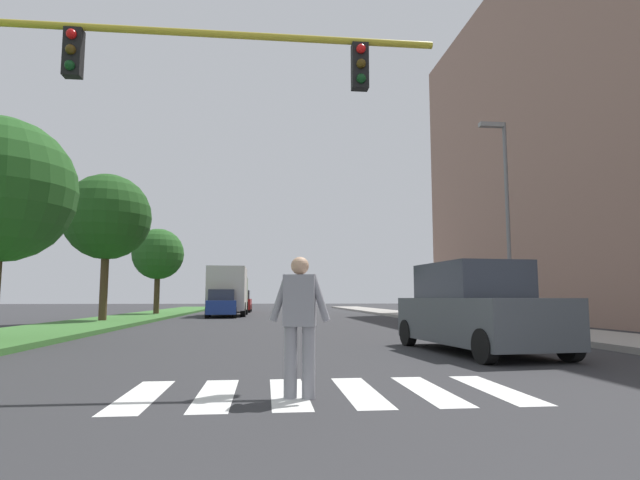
{
  "coord_description": "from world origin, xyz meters",
  "views": [
    {
      "loc": [
        -0.76,
        -0.05,
        1.2
      ],
      "look_at": [
        0.69,
        13.61,
        2.73
      ],
      "focal_mm": 28.88,
      "sensor_mm": 36.0,
      "label": 1
    }
  ],
  "objects_px": {
    "tree_distant": "(158,254)",
    "sedan_distant": "(240,302)",
    "sedan_midblock": "(221,304)",
    "tree_far": "(107,217)",
    "traffic_light_gantry": "(67,98)",
    "suv_crossing": "(475,309)",
    "street_lamp_right": "(505,204)",
    "truck_box_delivery": "(228,291)",
    "pedestrian_performer": "(300,319)"
  },
  "relations": [
    {
      "from": "traffic_light_gantry",
      "to": "truck_box_delivery",
      "type": "height_order",
      "value": "traffic_light_gantry"
    },
    {
      "from": "tree_far",
      "to": "street_lamp_right",
      "type": "xyz_separation_m",
      "value": [
        16.11,
        -7.19,
        -0.36
      ]
    },
    {
      "from": "pedestrian_performer",
      "to": "sedan_midblock",
      "type": "bearing_deg",
      "value": 96.83
    },
    {
      "from": "traffic_light_gantry",
      "to": "sedan_midblock",
      "type": "bearing_deg",
      "value": 88.77
    },
    {
      "from": "truck_box_delivery",
      "to": "tree_far",
      "type": "bearing_deg",
      "value": -118.36
    },
    {
      "from": "tree_distant",
      "to": "sedan_midblock",
      "type": "xyz_separation_m",
      "value": [
        4.4,
        -2.8,
        -3.24
      ]
    },
    {
      "from": "pedestrian_performer",
      "to": "sedan_midblock",
      "type": "height_order",
      "value": "pedestrian_performer"
    },
    {
      "from": "tree_far",
      "to": "sedan_distant",
      "type": "xyz_separation_m",
      "value": [
        5.45,
        17.88,
        -4.14
      ]
    },
    {
      "from": "pedestrian_performer",
      "to": "truck_box_delivery",
      "type": "distance_m",
      "value": 28.12
    },
    {
      "from": "tree_far",
      "to": "truck_box_delivery",
      "type": "height_order",
      "value": "tree_far"
    },
    {
      "from": "tree_distant",
      "to": "pedestrian_performer",
      "type": "height_order",
      "value": "tree_distant"
    },
    {
      "from": "sedan_midblock",
      "to": "tree_distant",
      "type": "bearing_deg",
      "value": 147.48
    },
    {
      "from": "pedestrian_performer",
      "to": "street_lamp_right",
      "type": "bearing_deg",
      "value": 54.14
    },
    {
      "from": "sedan_distant",
      "to": "street_lamp_right",
      "type": "bearing_deg",
      "value": -66.97
    },
    {
      "from": "pedestrian_performer",
      "to": "sedan_distant",
      "type": "xyz_separation_m",
      "value": [
        -2.42,
        36.47,
        -0.12
      ]
    },
    {
      "from": "traffic_light_gantry",
      "to": "pedestrian_performer",
      "type": "xyz_separation_m",
      "value": [
        3.58,
        -1.97,
        -3.41
      ]
    },
    {
      "from": "pedestrian_performer",
      "to": "suv_crossing",
      "type": "relative_size",
      "value": 0.35
    },
    {
      "from": "suv_crossing",
      "to": "truck_box_delivery",
      "type": "bearing_deg",
      "value": 106.79
    },
    {
      "from": "traffic_light_gantry",
      "to": "suv_crossing",
      "type": "height_order",
      "value": "traffic_light_gantry"
    },
    {
      "from": "suv_crossing",
      "to": "sedan_distant",
      "type": "bearing_deg",
      "value": 101.78
    },
    {
      "from": "tree_distant",
      "to": "sedan_distant",
      "type": "xyz_separation_m",
      "value": [
        5.05,
        8.04,
        -3.21
      ]
    },
    {
      "from": "tree_distant",
      "to": "traffic_light_gantry",
      "type": "distance_m",
      "value": 26.75
    },
    {
      "from": "suv_crossing",
      "to": "tree_far",
      "type": "bearing_deg",
      "value": 131.09
    },
    {
      "from": "tree_far",
      "to": "tree_distant",
      "type": "height_order",
      "value": "tree_far"
    },
    {
      "from": "truck_box_delivery",
      "to": "street_lamp_right",
      "type": "bearing_deg",
      "value": -56.31
    },
    {
      "from": "sedan_midblock",
      "to": "sedan_distant",
      "type": "xyz_separation_m",
      "value": [
        0.65,
        10.84,
        0.04
      ]
    },
    {
      "from": "street_lamp_right",
      "to": "truck_box_delivery",
      "type": "distance_m",
      "value": 20.13
    },
    {
      "from": "pedestrian_performer",
      "to": "truck_box_delivery",
      "type": "height_order",
      "value": "truck_box_delivery"
    },
    {
      "from": "tree_distant",
      "to": "street_lamp_right",
      "type": "bearing_deg",
      "value": -47.33
    },
    {
      "from": "pedestrian_performer",
      "to": "truck_box_delivery",
      "type": "bearing_deg",
      "value": 95.73
    },
    {
      "from": "tree_distant",
      "to": "traffic_light_gantry",
      "type": "relative_size",
      "value": 0.65
    },
    {
      "from": "tree_distant",
      "to": "truck_box_delivery",
      "type": "distance_m",
      "value": 5.26
    },
    {
      "from": "traffic_light_gantry",
      "to": "street_lamp_right",
      "type": "bearing_deg",
      "value": 38.57
    },
    {
      "from": "sedan_midblock",
      "to": "truck_box_delivery",
      "type": "relative_size",
      "value": 0.74
    },
    {
      "from": "street_lamp_right",
      "to": "pedestrian_performer",
      "type": "distance_m",
      "value": 14.53
    },
    {
      "from": "pedestrian_performer",
      "to": "sedan_midblock",
      "type": "xyz_separation_m",
      "value": [
        -3.07,
        25.63,
        -0.16
      ]
    },
    {
      "from": "tree_far",
      "to": "traffic_light_gantry",
      "type": "xyz_separation_m",
      "value": [
        4.29,
        -16.62,
        -0.6
      ]
    },
    {
      "from": "traffic_light_gantry",
      "to": "sedan_midblock",
      "type": "height_order",
      "value": "traffic_light_gantry"
    },
    {
      "from": "street_lamp_right",
      "to": "sedan_midblock",
      "type": "height_order",
      "value": "street_lamp_right"
    },
    {
      "from": "traffic_light_gantry",
      "to": "tree_distant",
      "type": "bearing_deg",
      "value": 98.36
    },
    {
      "from": "tree_far",
      "to": "tree_distant",
      "type": "xyz_separation_m",
      "value": [
        0.4,
        9.84,
        -0.93
      ]
    },
    {
      "from": "tree_far",
      "to": "traffic_light_gantry",
      "type": "height_order",
      "value": "tree_far"
    },
    {
      "from": "street_lamp_right",
      "to": "sedan_distant",
      "type": "bearing_deg",
      "value": 113.03
    },
    {
      "from": "street_lamp_right",
      "to": "sedan_distant",
      "type": "relative_size",
      "value": 1.76
    },
    {
      "from": "tree_distant",
      "to": "suv_crossing",
      "type": "height_order",
      "value": "tree_distant"
    },
    {
      "from": "traffic_light_gantry",
      "to": "sedan_midblock",
      "type": "xyz_separation_m",
      "value": [
        0.51,
        23.66,
        -3.57
      ]
    },
    {
      "from": "tree_far",
      "to": "suv_crossing",
      "type": "relative_size",
      "value": 1.43
    },
    {
      "from": "sedan_midblock",
      "to": "street_lamp_right",
      "type": "bearing_deg",
      "value": -51.53
    },
    {
      "from": "suv_crossing",
      "to": "sedan_midblock",
      "type": "xyz_separation_m",
      "value": [
        -7.27,
        20.88,
        -0.15
      ]
    },
    {
      "from": "traffic_light_gantry",
      "to": "suv_crossing",
      "type": "xyz_separation_m",
      "value": [
        7.78,
        2.78,
        -3.42
      ]
    }
  ]
}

